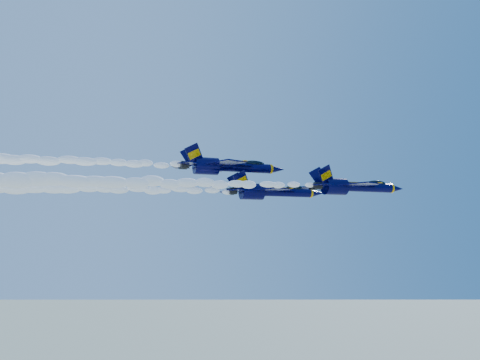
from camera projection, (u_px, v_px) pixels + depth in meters
name	position (u px, v px, depth m)	size (l,w,h in m)	color
jet_lead	(353.00, 187.00, 75.69)	(17.48, 14.34, 6.50)	#02012F
smoke_trail_jet_lead	(157.00, 182.00, 64.53)	(48.90, 2.23, 2.00)	white
jet_second	(271.00, 191.00, 80.67)	(18.13, 14.87, 6.74)	#02012F
smoke_trail_jet_second	(73.00, 188.00, 69.41)	(48.90, 2.31, 2.08)	white
jet_third	(227.00, 166.00, 81.10)	(19.32, 15.85, 7.18)	#02012F
smoke_trail_jet_third	(20.00, 159.00, 69.66)	(48.90, 2.46, 2.22)	white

